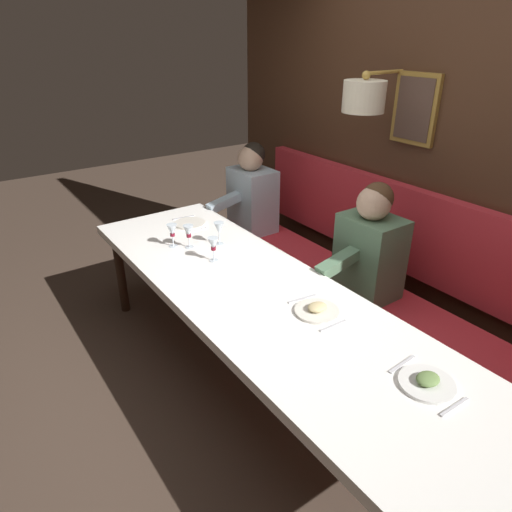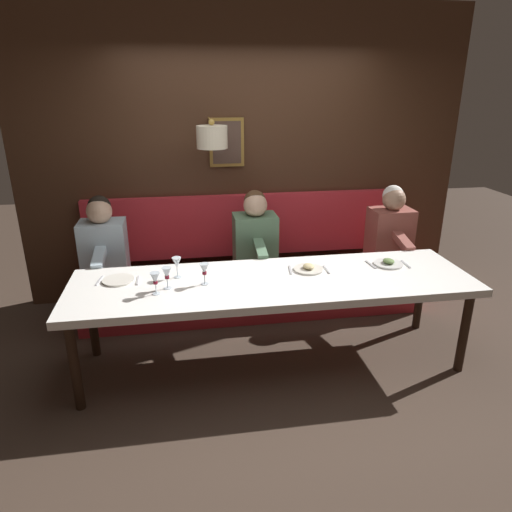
{
  "view_description": "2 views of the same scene",
  "coord_description": "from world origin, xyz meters",
  "px_view_note": "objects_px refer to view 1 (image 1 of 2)",
  "views": [
    {
      "loc": [
        -1.31,
        -1.81,
        2.1
      ],
      "look_at": [
        0.05,
        0.13,
        0.92
      ],
      "focal_mm": 32.16,
      "sensor_mm": 36.0,
      "label": 1
    },
    {
      "loc": [
        -3.19,
        0.65,
        2.15
      ],
      "look_at": [
        0.05,
        0.13,
        0.92
      ],
      "focal_mm": 32.33,
      "sensor_mm": 36.0,
      "label": 2
    }
  ],
  "objects_px": {
    "diner_near": "(370,245)",
    "wine_glass_3": "(219,229)",
    "diner_middle": "(252,191)",
    "wine_glass_0": "(172,231)",
    "wine_glass_2": "(213,245)",
    "wine_glass_1": "(189,232)",
    "dining_table": "(262,303)"
  },
  "relations": [
    {
      "from": "wine_glass_1",
      "to": "wine_glass_3",
      "type": "relative_size",
      "value": 1.0
    },
    {
      "from": "wine_glass_0",
      "to": "diner_near",
      "type": "bearing_deg",
      "value": -41.08
    },
    {
      "from": "diner_middle",
      "to": "wine_glass_1",
      "type": "height_order",
      "value": "diner_middle"
    },
    {
      "from": "diner_near",
      "to": "wine_glass_2",
      "type": "distance_m",
      "value": 1.03
    },
    {
      "from": "diner_near",
      "to": "wine_glass_1",
      "type": "distance_m",
      "value": 1.22
    },
    {
      "from": "dining_table",
      "to": "wine_glass_0",
      "type": "relative_size",
      "value": 18.86
    },
    {
      "from": "dining_table",
      "to": "diner_near",
      "type": "distance_m",
      "value": 0.89
    },
    {
      "from": "dining_table",
      "to": "diner_middle",
      "type": "xyz_separation_m",
      "value": [
        0.88,
        1.38,
        0.13
      ]
    },
    {
      "from": "dining_table",
      "to": "wine_glass_2",
      "type": "height_order",
      "value": "wine_glass_2"
    },
    {
      "from": "dining_table",
      "to": "diner_near",
      "type": "relative_size",
      "value": 3.91
    },
    {
      "from": "diner_near",
      "to": "wine_glass_2",
      "type": "height_order",
      "value": "diner_near"
    },
    {
      "from": "diner_near",
      "to": "diner_middle",
      "type": "relative_size",
      "value": 1.0
    },
    {
      "from": "wine_glass_0",
      "to": "wine_glass_2",
      "type": "xyz_separation_m",
      "value": [
        0.12,
        -0.35,
        -0.0
      ]
    },
    {
      "from": "wine_glass_1",
      "to": "wine_glass_2",
      "type": "xyz_separation_m",
      "value": [
        0.03,
        -0.27,
        0.0
      ]
    },
    {
      "from": "wine_glass_3",
      "to": "dining_table",
      "type": "bearing_deg",
      "value": -102.18
    },
    {
      "from": "dining_table",
      "to": "wine_glass_3",
      "type": "bearing_deg",
      "value": 77.82
    },
    {
      "from": "dining_table",
      "to": "wine_glass_1",
      "type": "xyz_separation_m",
      "value": [
        -0.04,
        0.8,
        0.17
      ]
    },
    {
      "from": "wine_glass_0",
      "to": "wine_glass_1",
      "type": "xyz_separation_m",
      "value": [
        0.08,
        -0.08,
        -0.0
      ]
    },
    {
      "from": "diner_middle",
      "to": "wine_glass_1",
      "type": "distance_m",
      "value": 1.09
    },
    {
      "from": "dining_table",
      "to": "wine_glass_0",
      "type": "bearing_deg",
      "value": 98.16
    },
    {
      "from": "wine_glass_0",
      "to": "wine_glass_1",
      "type": "relative_size",
      "value": 1.0
    },
    {
      "from": "wine_glass_2",
      "to": "wine_glass_0",
      "type": "bearing_deg",
      "value": 108.67
    },
    {
      "from": "wine_glass_1",
      "to": "wine_glass_0",
      "type": "bearing_deg",
      "value": 136.67
    },
    {
      "from": "diner_middle",
      "to": "wine_glass_0",
      "type": "xyz_separation_m",
      "value": [
        -1.01,
        -0.5,
        0.04
      ]
    },
    {
      "from": "diner_near",
      "to": "diner_middle",
      "type": "distance_m",
      "value": 1.38
    },
    {
      "from": "wine_glass_0",
      "to": "wine_glass_3",
      "type": "distance_m",
      "value": 0.32
    },
    {
      "from": "diner_near",
      "to": "wine_glass_2",
      "type": "relative_size",
      "value": 4.82
    },
    {
      "from": "diner_near",
      "to": "wine_glass_0",
      "type": "relative_size",
      "value": 4.82
    },
    {
      "from": "dining_table",
      "to": "wine_glass_1",
      "type": "relative_size",
      "value": 18.86
    },
    {
      "from": "wine_glass_0",
      "to": "wine_glass_2",
      "type": "relative_size",
      "value": 1.0
    },
    {
      "from": "diner_near",
      "to": "wine_glass_3",
      "type": "height_order",
      "value": "diner_near"
    },
    {
      "from": "diner_middle",
      "to": "wine_glass_2",
      "type": "distance_m",
      "value": 1.23
    }
  ]
}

